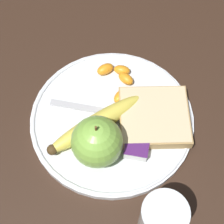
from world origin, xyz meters
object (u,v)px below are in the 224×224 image
Objects in this scene: plate at (112,119)px; bread_slice at (154,117)px; apple at (97,142)px; banana at (96,124)px; juice_glass at (161,222)px; jam_packet at (136,149)px; fork at (104,111)px.

plate is 2.05× the size of bread_slice.
apple is 0.59× the size of banana.
juice_glass is (-0.10, 0.17, 0.04)m from plate.
bread_slice is (-0.09, -0.03, -0.01)m from banana.
apple reaches higher than jam_packet.
apple is 0.56× the size of fork.
fork is (-0.01, -0.03, -0.01)m from banana.
jam_packet is (-0.07, 0.03, -0.01)m from banana.
plate is at bearing -58.77° from juice_glass.
plate is 0.20m from juice_glass.
plate is 0.08m from jam_packet.
fork is at bearing -100.56° from banana.
apple is 0.12m from bread_slice.
fork is 4.14× the size of jam_packet.
jam_packet is at bearing -65.38° from juice_glass.
banana is at bearing -100.03° from fork.
bread_slice is at bearing -136.54° from apple.
apple is at bearing 105.38° from banana.
banana is 1.11× the size of bread_slice.
bread_slice is 0.85× the size of fork.
bread_slice is at bearing 0.89° from fork.
bread_slice is (-0.07, -0.01, 0.02)m from plate.
bread_slice is (0.03, -0.18, -0.02)m from juice_glass.
juice_glass is 2.52× the size of jam_packet.
apple reaches higher than fork.
banana is (0.01, -0.04, -0.02)m from apple.
banana is at bearing -49.11° from juice_glass.
juice_glass is 0.71× the size of bread_slice.
fork is (0.02, -0.01, 0.01)m from plate.
bread_slice and jam_packet have the same top height.
bread_slice is at bearing -107.25° from jam_packet.
banana is 0.10m from bread_slice.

